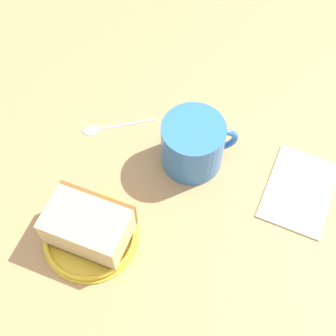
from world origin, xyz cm
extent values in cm
cube|color=tan|center=(0.00, 0.00, -1.15)|extent=(137.23, 137.23, 2.30)
cylinder|color=yellow|center=(-6.71, 2.92, 0.44)|extent=(14.01, 14.01, 0.88)
torus|color=yellow|center=(-6.71, 2.92, 1.20)|extent=(13.52, 13.52, 0.63)
cube|color=brown|center=(-6.71, 2.92, 1.18)|extent=(8.91, 12.51, 0.60)
cube|color=#DBC184|center=(-6.71, 2.92, 4.15)|extent=(8.91, 12.51, 5.32)
cube|color=brown|center=(-2.92, 3.57, 4.15)|extent=(2.52, 11.42, 5.32)
cylinder|color=#3372BF|center=(12.61, -2.98, 4.35)|extent=(9.73, 9.73, 8.70)
cylinder|color=brown|center=(12.61, -2.98, 6.95)|extent=(8.56, 8.56, 0.40)
torus|color=#3372BF|center=(15.84, -6.62, 4.35)|extent=(3.99, 4.31, 4.85)
ellipsoid|color=silver|center=(8.86, 14.22, 0.40)|extent=(3.52, 3.55, 0.80)
cylinder|color=silver|center=(13.09, 9.76, 0.25)|extent=(6.75, 7.08, 0.50)
cube|color=beige|center=(16.25, -20.18, 0.30)|extent=(15.05, 11.47, 0.60)
camera|label=1|loc=(-22.30, -19.60, 62.76)|focal=48.62mm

